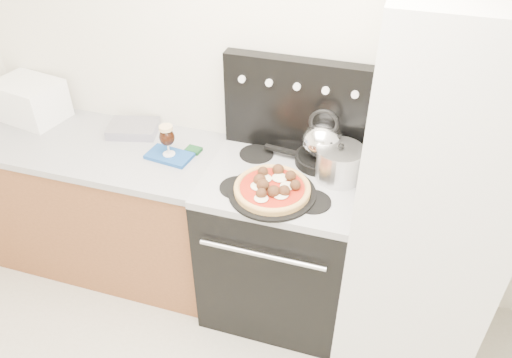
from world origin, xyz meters
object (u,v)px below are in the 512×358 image
at_px(oven_mitt, 169,156).
at_px(tea_kettle, 322,137).
at_px(base_cabinet, 105,207).
at_px(stove_body, 280,246).
at_px(toaster_oven, 30,100).
at_px(skillet, 320,159).
at_px(stock_pot, 339,164).
at_px(fridge, 431,202).
at_px(beer_glass, 167,140).
at_px(pizza_pan, 272,193).
at_px(pizza, 272,187).

relative_size(oven_mitt, tea_kettle, 1.07).
bearing_deg(base_cabinet, oven_mitt, -1.23).
distance_m(stove_body, toaster_oven, 1.67).
distance_m(oven_mitt, skillet, 0.79).
relative_size(toaster_oven, stock_pot, 1.65).
bearing_deg(stove_body, oven_mitt, 178.66).
height_order(fridge, beer_glass, fridge).
relative_size(stove_body, skillet, 3.44).
height_order(fridge, oven_mitt, fridge).
xyz_separation_m(stove_body, toaster_oven, (-1.56, 0.17, 0.57)).
relative_size(toaster_oven, oven_mitt, 1.54).
relative_size(pizza_pan, stock_pot, 1.88).
relative_size(stove_body, pizza, 2.45).
bearing_deg(base_cabinet, skillet, 6.60).
bearing_deg(skillet, stock_pot, -42.59).
height_order(base_cabinet, oven_mitt, oven_mitt).
relative_size(toaster_oven, tea_kettle, 1.65).
xyz_separation_m(fridge, oven_mitt, (-1.32, 0.04, -0.04)).
bearing_deg(tea_kettle, toaster_oven, 171.41).
bearing_deg(oven_mitt, toaster_oven, 170.86).
bearing_deg(fridge, base_cabinet, 178.41).
bearing_deg(pizza_pan, base_cabinet, 171.20).
bearing_deg(tea_kettle, fridge, -28.43).
bearing_deg(beer_glass, oven_mitt, 0.00).
height_order(pizza_pan, skillet, skillet).
relative_size(toaster_oven, pizza, 1.01).
bearing_deg(base_cabinet, beer_glass, -1.23).
bearing_deg(tea_kettle, base_cabinet, 177.87).
distance_m(fridge, oven_mitt, 1.32).
bearing_deg(pizza, oven_mitt, 165.33).
relative_size(base_cabinet, oven_mitt, 6.12).
bearing_deg(oven_mitt, stock_pot, 3.77).
bearing_deg(base_cabinet, stock_pot, 1.99).
bearing_deg(beer_glass, pizza_pan, -14.67).
distance_m(oven_mitt, pizza, 0.63).
bearing_deg(fridge, pizza, -170.51).
xyz_separation_m(base_cabinet, oven_mitt, (0.49, -0.01, 0.48)).
relative_size(base_cabinet, toaster_oven, 3.99).
relative_size(oven_mitt, pizza_pan, 0.57).
xyz_separation_m(base_cabinet, fridge, (1.80, -0.05, 0.52)).
bearing_deg(toaster_oven, beer_glass, 1.22).
bearing_deg(base_cabinet, tea_kettle, 6.60).
bearing_deg(fridge, stove_body, 177.95).
bearing_deg(beer_glass, tea_kettle, 11.42).
height_order(oven_mitt, beer_glass, beer_glass).
bearing_deg(stove_body, base_cabinet, 178.70).
xyz_separation_m(skillet, stock_pot, (0.11, -0.10, 0.06)).
relative_size(fridge, pizza_pan, 4.58).
bearing_deg(pizza, stock_pot, 38.44).
height_order(toaster_oven, pizza, toaster_oven).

